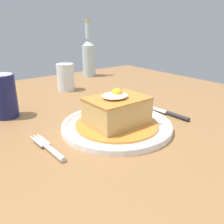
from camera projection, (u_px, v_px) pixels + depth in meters
The scene contains 8 objects.
dining_table at pixel (81, 139), 0.78m from camera, with size 1.35×1.08×0.77m.
main_plate at pixel (117, 126), 0.62m from camera, with size 0.28×0.28×0.02m.
sandwich_meal at pixel (117, 112), 0.61m from camera, with size 0.21×0.21×0.10m.
fork at pixel (50, 149), 0.51m from camera, with size 0.02×0.14×0.01m.
knife at pixel (171, 114), 0.71m from camera, with size 0.02×0.17×0.01m.
soda_can at pixel (4, 96), 0.68m from camera, with size 0.07×0.07×0.12m.
beer_bottle_clear at pixel (89, 56), 1.19m from camera, with size 0.06×0.06×0.27m.
drinking_glass at pixel (66, 79), 0.96m from camera, with size 0.07×0.07×0.10m.
Camera 1 is at (-0.36, -0.61, 1.03)m, focal length 38.99 mm.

